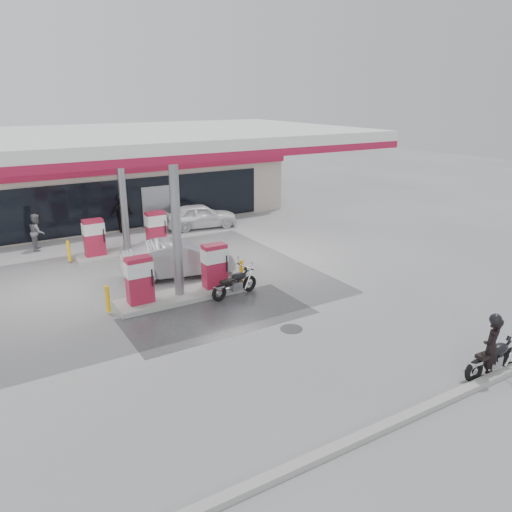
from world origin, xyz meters
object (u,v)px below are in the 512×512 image
(pump_island_near, at_px, (179,280))
(biker_main, at_px, (491,347))
(pump_island_far, at_px, (126,239))
(parked_car_right, at_px, (251,195))
(parked_motorcycle, at_px, (235,284))
(hatchback_silver, at_px, (177,258))
(biker_walking, at_px, (122,214))
(sedan_white, at_px, (201,216))
(attendant, at_px, (37,232))
(main_motorcycle, at_px, (494,359))

(pump_island_near, xyz_separation_m, biker_main, (4.75, -8.79, 0.11))
(pump_island_far, xyz_separation_m, parked_car_right, (10.00, 6.00, -0.09))
(biker_main, relative_size, parked_motorcycle, 0.83)
(pump_island_far, distance_m, hatchback_silver, 3.90)
(parked_car_right, height_order, biker_walking, biker_walking)
(sedan_white, bearing_deg, biker_walking, 80.84)
(attendant, bearing_deg, pump_island_near, -146.87)
(hatchback_silver, bearing_deg, pump_island_near, 169.49)
(sedan_white, height_order, attendant, attendant)
(sedan_white, bearing_deg, hatchback_silver, 157.48)
(attendant, bearing_deg, biker_walking, -64.19)
(parked_car_right, bearing_deg, pump_island_near, 126.35)
(attendant, xyz_separation_m, parked_car_right, (13.30, 3.20, -0.22))
(pump_island_near, bearing_deg, biker_main, -61.61)
(pump_island_far, bearing_deg, biker_walking, 75.83)
(hatchback_silver, bearing_deg, main_motorcycle, -148.84)
(biker_main, height_order, hatchback_silver, biker_main)
(biker_main, bearing_deg, attendant, -81.65)
(sedan_white, bearing_deg, parked_motorcycle, 171.70)
(biker_main, height_order, attendant, attendant)
(pump_island_near, distance_m, sedan_white, 9.76)
(attendant, relative_size, parked_car_right, 0.38)
(biker_main, bearing_deg, parked_car_right, -120.40)
(hatchback_silver, relative_size, biker_walking, 2.33)
(pump_island_far, bearing_deg, pump_island_near, -90.00)
(biker_walking, bearing_deg, pump_island_far, -103.85)
(biker_main, distance_m, parked_car_right, 21.44)
(parked_motorcycle, relative_size, hatchback_silver, 0.46)
(attendant, xyz_separation_m, biker_walking, (4.26, 1.00, 0.09))
(biker_main, bearing_deg, hatchback_silver, -86.72)
(pump_island_far, height_order, biker_walking, biker_walking)
(pump_island_near, height_order, main_motorcycle, pump_island_near)
(pump_island_far, distance_m, main_motorcycle, 15.61)
(parked_car_right, bearing_deg, main_motorcycle, 152.49)
(sedan_white, relative_size, biker_walking, 2.05)
(parked_car_right, distance_m, biker_walking, 9.31)
(attendant, bearing_deg, main_motorcycle, -142.31)
(pump_island_near, relative_size, biker_walking, 2.75)
(sedan_white, xyz_separation_m, attendant, (-8.10, 0.31, 0.19))
(main_motorcycle, bearing_deg, parked_motorcycle, 114.46)
(main_motorcycle, height_order, sedan_white, sedan_white)
(main_motorcycle, bearing_deg, pump_island_near, 122.42)
(pump_island_near, xyz_separation_m, biker_walking, (0.96, 9.80, 0.23))
(parked_motorcycle, distance_m, sedan_white, 9.76)
(pump_island_near, bearing_deg, attendant, 110.54)
(main_motorcycle, height_order, attendant, attendant)
(sedan_white, bearing_deg, attendant, 97.43)
(pump_island_far, xyz_separation_m, main_motorcycle, (4.95, -14.80, -0.26))
(parked_motorcycle, bearing_deg, hatchback_silver, 97.74)
(biker_main, relative_size, attendant, 0.98)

